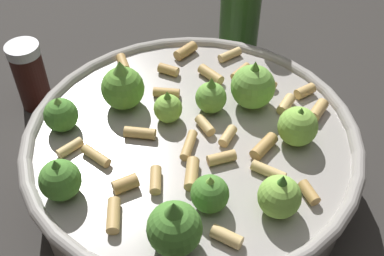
% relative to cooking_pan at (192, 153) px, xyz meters
% --- Properties ---
extents(ground_plane, '(2.40, 2.40, 0.00)m').
position_rel_cooking_pan_xyz_m(ground_plane, '(-0.00, -0.00, -0.04)').
color(ground_plane, '#2D2B28').
extents(cooking_pan, '(0.33, 0.33, 0.13)m').
position_rel_cooking_pan_xyz_m(cooking_pan, '(0.00, 0.00, 0.00)').
color(cooking_pan, '#9E9993').
rests_on(cooking_pan, ground).
extents(pepper_shaker, '(0.04, 0.04, 0.09)m').
position_rel_cooking_pan_xyz_m(pepper_shaker, '(-0.09, -0.22, 0.00)').
color(pepper_shaker, '#33140F').
rests_on(pepper_shaker, ground).
extents(olive_oil_bottle, '(0.05, 0.05, 0.21)m').
position_rel_cooking_pan_xyz_m(olive_oil_bottle, '(-0.24, 0.02, 0.04)').
color(olive_oil_bottle, '#336023').
rests_on(olive_oil_bottle, ground).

